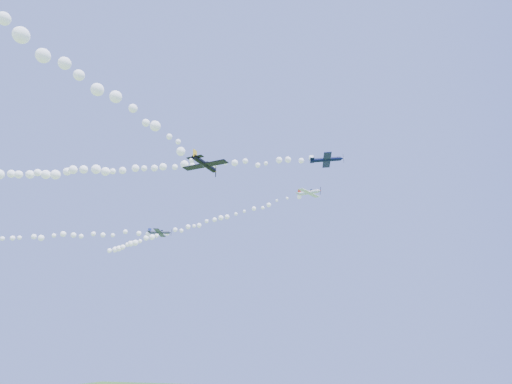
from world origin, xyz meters
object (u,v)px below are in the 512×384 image
(plane_navy, at_px, (327,160))
(plane_grey, at_px, (160,232))
(plane_white, at_px, (309,192))
(plane_black, at_px, (205,164))

(plane_navy, xyz_separation_m, plane_grey, (-43.27, 9.40, -9.11))
(plane_white, distance_m, plane_navy, 9.56)
(plane_navy, height_order, plane_grey, plane_navy)
(plane_navy, distance_m, plane_black, 35.30)
(plane_white, distance_m, plane_black, 39.16)
(plane_navy, distance_m, plane_grey, 45.21)
(plane_grey, xyz_separation_m, plane_black, (31.45, -40.32, -3.16))
(plane_white, relative_size, plane_navy, 0.86)
(plane_navy, height_order, plane_black, plane_navy)
(plane_grey, bearing_deg, plane_navy, -25.91)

